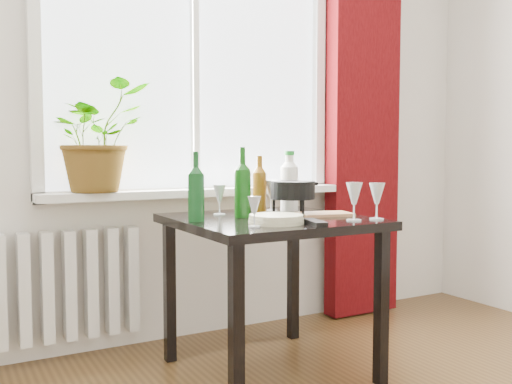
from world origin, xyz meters
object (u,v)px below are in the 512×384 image
bottle_amber (260,183)px  cutting_board (325,214)px  table (270,237)px  potted_plant (96,137)px  wineglass_back_center (271,195)px  tv_remote (314,222)px  wine_bottle_left (196,186)px  wineglass_back_left (220,200)px  cleaning_bottle (289,180)px  wine_bottle_right (243,182)px  wineglass_front_right (354,201)px  wineglass_far_right (377,201)px  fondue_pot (293,198)px  plate_stack (276,219)px  radiator (58,286)px  wineglass_front_left (254,212)px

bottle_amber → cutting_board: 0.38m
table → potted_plant: 1.01m
wineglass_back_center → tv_remote: size_ratio=0.93×
wine_bottle_left → wineglass_back_center: 0.55m
cutting_board → wineglass_back_left: bearing=149.0°
wine_bottle_left → tv_remote: wine_bottle_left is taller
table → wineglass_back_center: size_ratio=5.12×
cleaning_bottle → tv_remote: cleaning_bottle is taller
wine_bottle_right → cutting_board: (0.38, -0.13, -0.16)m
wine_bottle_right → wineglass_front_right: wine_bottle_right is taller
wineglass_far_right → fondue_pot: wineglass_far_right is taller
plate_stack → cutting_board: bearing=23.2°
wine_bottle_left → radiator: bearing=129.1°
wine_bottle_right → cutting_board: 0.43m
potted_plant → wine_bottle_right: bearing=-43.6°
potted_plant → wineglass_back_left: potted_plant is taller
table → wine_bottle_left: 0.44m
potted_plant → wineglass_back_center: bearing=-24.2°
wine_bottle_right → bottle_amber: 0.25m
bottle_amber → tv_remote: bottle_amber is taller
wine_bottle_left → cutting_board: bearing=-8.1°
wineglass_far_right → plate_stack: (-0.47, 0.09, -0.07)m
potted_plant → wine_bottle_right: 0.79m
table → fondue_pot: fondue_pot is taller
bottle_amber → wineglass_back_center: size_ratio=1.78×
radiator → cleaning_bottle: bearing=-20.3°
wineglass_far_right → cutting_board: wineglass_far_right is taller
potted_plant → tv_remote: bearing=-53.5°
wineglass_far_right → plate_stack: bearing=168.8°
fondue_pot → wine_bottle_left: bearing=166.1°
radiator → wine_bottle_left: 0.93m
radiator → wine_bottle_left: bearing=-50.9°
wineglass_back_center → tv_remote: bearing=-102.0°
wineglass_back_center → wineglass_back_left: bearing=-173.8°
wineglass_front_right → radiator: bearing=140.1°
table → cutting_board: cutting_board is taller
wineglass_front_left → cleaning_bottle: bearing=46.0°
fondue_pot → wineglass_front_right: bearing=-81.4°
wine_bottle_right → fondue_pot: (0.24, -0.05, -0.08)m
tv_remote → bottle_amber: bearing=98.6°
wineglass_far_right → wineglass_front_left: bearing=176.8°
wine_bottle_left → wineglass_back_center: bearing=22.2°
potted_plant → wine_bottle_left: bearing=-62.4°
cleaning_bottle → fondue_pot: (-0.11, -0.21, -0.08)m
wineglass_back_left → cutting_board: 0.51m
table → cleaning_bottle: cleaning_bottle is taller
wine_bottle_left → bottle_amber: size_ratio=1.05×
plate_stack → wineglass_front_left: bearing=-156.9°
bottle_amber → wine_bottle_left: bearing=-154.7°
wineglass_back_center → radiator: bearing=158.4°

